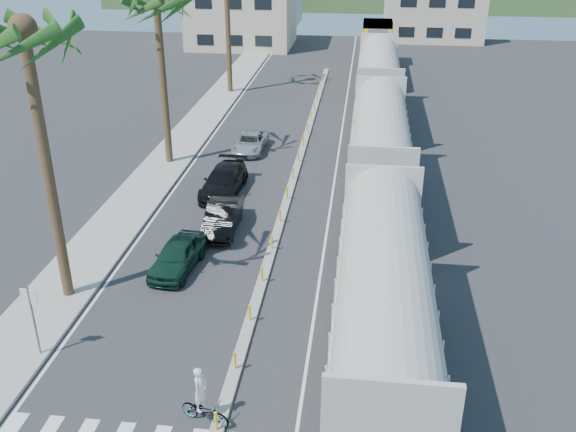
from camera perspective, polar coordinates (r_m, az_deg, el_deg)
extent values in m
plane|color=#28282B|center=(22.14, -5.76, -16.85)|extent=(140.00, 140.00, 0.00)
cube|color=gray|center=(45.26, -9.62, 6.10)|extent=(3.00, 90.00, 0.15)
cube|color=black|center=(46.32, 6.91, 6.67)|extent=(0.12, 100.00, 0.06)
cube|color=black|center=(46.34, 8.70, 6.58)|extent=(0.12, 100.00, 0.06)
cube|color=gray|center=(39.02, 0.45, 3.26)|extent=(0.45, 60.00, 0.15)
cylinder|color=yellow|center=(21.09, -6.43, -17.65)|extent=(0.10, 0.10, 0.70)
cylinder|color=yellow|center=(23.30, -4.75, -12.66)|extent=(0.10, 0.10, 0.70)
cylinder|color=yellow|center=(25.68, -3.43, -8.56)|extent=(0.10, 0.10, 0.70)
cylinder|color=yellow|center=(28.17, -2.36, -5.17)|extent=(0.10, 0.10, 0.70)
cylinder|color=yellow|center=(30.75, -1.47, -2.33)|extent=(0.10, 0.10, 0.70)
cylinder|color=yellow|center=(33.40, -0.72, 0.06)|extent=(0.10, 0.10, 0.70)
cylinder|color=yellow|center=(36.11, -0.09, 2.09)|extent=(0.10, 0.10, 0.70)
cylinder|color=yellow|center=(38.86, 0.46, 3.84)|extent=(0.10, 0.10, 0.70)
cylinder|color=yellow|center=(41.65, 0.93, 5.36)|extent=(0.10, 0.10, 0.70)
cylinder|color=yellow|center=(44.46, 1.35, 6.68)|extent=(0.10, 0.10, 0.70)
cylinder|color=yellow|center=(47.30, 1.72, 7.85)|extent=(0.10, 0.10, 0.70)
cylinder|color=yellow|center=(50.15, 2.05, 8.88)|extent=(0.10, 0.10, 0.70)
cylinder|color=yellow|center=(53.02, 2.34, 9.81)|extent=(0.10, 0.10, 0.70)
cylinder|color=yellow|center=(55.91, 2.61, 10.63)|extent=(0.10, 0.10, 0.70)
cylinder|color=yellow|center=(58.80, 2.85, 11.38)|extent=(0.10, 0.10, 0.70)
cube|color=silver|center=(44.84, -7.51, 5.96)|extent=(0.12, 90.00, 0.01)
cube|color=silver|center=(43.52, 4.50, 5.49)|extent=(0.12, 90.00, 0.01)
cube|color=#AAA69B|center=(21.23, 8.29, -9.78)|extent=(3.00, 12.88, 3.40)
cylinder|color=#AAA69B|center=(20.30, 8.59, -5.86)|extent=(2.90, 12.58, 2.90)
cube|color=black|center=(22.56, 7.93, -14.35)|extent=(2.60, 12.88, 1.00)
cube|color=#AAA69B|center=(34.59, 8.08, 4.68)|extent=(3.00, 12.88, 3.40)
cylinder|color=#AAA69B|center=(34.02, 8.25, 7.35)|extent=(2.90, 12.58, 2.90)
cube|color=black|center=(35.42, 7.86, 1.35)|extent=(2.60, 12.88, 1.00)
cube|color=#AAA69B|center=(48.91, 7.98, 10.90)|extent=(3.00, 12.88, 3.40)
cylinder|color=#AAA69B|center=(48.51, 8.11, 12.84)|extent=(2.90, 12.58, 2.90)
cube|color=black|center=(49.50, 7.83, 8.44)|extent=(2.60, 12.88, 1.00)
cube|color=#4C4C4F|center=(64.85, 7.84, 13.02)|extent=(3.00, 17.00, 0.50)
cube|color=gold|center=(63.56, 7.93, 14.19)|extent=(2.70, 12.24, 2.60)
cube|color=gold|center=(70.17, 7.93, 15.51)|extent=(3.00, 3.74, 3.20)
cube|color=black|center=(64.99, 7.81, 12.51)|extent=(2.60, 13.60, 0.90)
cylinder|color=brown|center=(26.69, -20.51, 3.30)|extent=(0.44, 0.44, 11.00)
sphere|color=#1D4816|center=(25.27, -22.52, 15.22)|extent=(3.20, 3.20, 3.20)
cylinder|color=brown|center=(41.05, -11.00, 11.18)|extent=(0.44, 0.44, 10.00)
sphere|color=#1D4816|center=(40.12, -11.64, 18.30)|extent=(3.20, 3.20, 3.20)
cylinder|color=brown|center=(57.85, -5.38, 16.63)|extent=(0.44, 0.44, 12.00)
cylinder|color=slate|center=(25.07, -21.62, -8.77)|extent=(0.08, 0.08, 3.00)
cube|color=silver|center=(24.50, -22.04, -6.64)|extent=(0.60, 0.04, 0.60)
cube|color=#BDAC96|center=(80.06, -4.13, 17.70)|extent=(12.00, 10.00, 8.00)
cube|color=#BDAC96|center=(86.98, 12.75, 17.46)|extent=(12.00, 10.00, 7.00)
imported|color=#103023|center=(29.59, -9.81, -3.48)|extent=(2.47, 4.47, 1.41)
imported|color=black|center=(32.88, -5.86, -0.10)|extent=(1.81, 4.47, 1.44)
imported|color=black|center=(37.27, -5.72, 3.13)|extent=(2.42, 5.25, 1.48)
imported|color=#B1B3B7|center=(43.90, -3.38, 6.53)|extent=(2.18, 4.37, 1.19)
imported|color=#9EA0A5|center=(21.53, -7.39, -16.82)|extent=(1.61, 2.07, 0.90)
imported|color=white|center=(20.96, -7.80, -15.00)|extent=(0.79, 0.71, 1.57)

